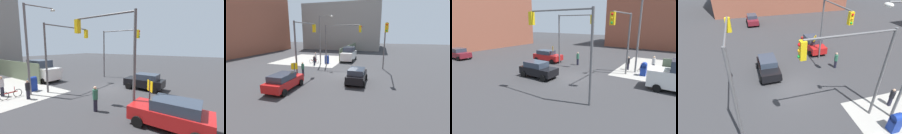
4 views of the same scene
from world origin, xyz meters
TOP-DOWN VIEW (x-y plane):
  - ground_plane at (0.00, 0.00)m, footprint 120.00×120.00m
  - traffic_signal_nw_corner at (-2.58, 4.50)m, footprint 5.08×0.36m
  - traffic_signal_se_corner at (2.40, -4.50)m, footprint 5.51×0.36m
  - traffic_signal_ne_corner at (4.50, 2.29)m, footprint 0.36×5.78m
  - warning_sign_two_way at (-5.40, 4.22)m, footprint 0.48×0.48m
  - mailbox_blue at (6.20, 5.00)m, footprint 0.56×0.64m
  - coupe_maroon at (-19.32, -1.63)m, footprint 4.10×2.02m
  - hatchback_red at (-6.71, 4.61)m, footprint 4.17×2.02m
  - coupe_black at (-2.79, -1.69)m, footprint 3.89×2.02m
  - pedestrian_waiting at (-2.00, 5.20)m, footprint 0.36×0.36m
  - pedestrian_walking_north at (4.20, 6.50)m, footprint 0.36×0.36m

SIDE VIEW (x-z plane):
  - ground_plane at x=0.00m, z-range 0.00..0.00m
  - mailbox_blue at x=6.20m, z-range 0.05..1.48m
  - pedestrian_walking_north at x=4.20m, z-range 0.03..1.62m
  - coupe_black at x=-2.79m, z-range 0.03..1.65m
  - coupe_maroon at x=-19.32m, z-range 0.03..1.65m
  - hatchback_red at x=-6.71m, z-range 0.03..1.65m
  - pedestrian_waiting at x=-2.00m, z-range 0.04..1.79m
  - warning_sign_two_way at x=-5.40m, z-range 0.44..2.84m
  - traffic_signal_nw_corner at x=-2.58m, z-range 1.36..7.86m
  - traffic_signal_se_corner at x=2.40m, z-range 1.38..7.88m
  - traffic_signal_ne_corner at x=4.50m, z-range 1.40..7.90m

